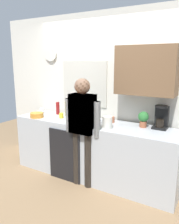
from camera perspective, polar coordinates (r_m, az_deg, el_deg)
name	(u,v)px	position (r m, az deg, el deg)	size (l,w,h in m)	color
ground_plane	(83,184)	(3.65, -1.65, -17.53)	(8.00, 8.00, 0.00)	#8C6D4C
kitchen_counter	(93,150)	(3.68, 0.84, -9.41)	(2.66, 0.64, 0.90)	#B2B7BC
dishwasher_panel	(64,156)	(3.60, -6.28, -10.77)	(0.56, 0.02, 0.81)	black
back_wall_assembly	(110,90)	(3.75, 5.16, 5.37)	(4.26, 0.42, 2.60)	silver
coffee_maker	(161,118)	(3.36, 17.42, -1.43)	(0.20, 0.20, 0.33)	black
bottle_dark_sauce	(79,111)	(3.90, -2.61, 0.21)	(0.06, 0.06, 0.18)	black
bottle_amber_beer	(97,115)	(3.50, 1.92, -0.81)	(0.06, 0.06, 0.23)	brown
bottle_red_vinegar	(58,108)	(4.09, -7.91, 0.96)	(0.06, 0.06, 0.22)	maroon
bottle_olive_oil	(67,109)	(3.92, -5.67, 0.75)	(0.06, 0.06, 0.25)	olive
bottle_green_wine	(85,112)	(3.53, -1.07, -0.10)	(0.07, 0.07, 0.30)	#195923
bottle_clear_soda	(87,115)	(3.39, -0.70, -0.84)	(0.09, 0.09, 0.28)	#2D8C33
cup_yellow_cup	(61,116)	(3.82, -7.04, -0.88)	(0.07, 0.07, 0.09)	yellow
cup_terracotta_mug	(112,120)	(3.54, 5.61, -1.88)	(0.08, 0.08, 0.09)	#B26647
cup_white_mug	(42,111)	(4.22, -11.77, 0.32)	(0.08, 0.08, 0.10)	white
mixing_bowl	(37,115)	(3.93, -12.99, -0.76)	(0.22, 0.22, 0.08)	orange
potted_plant	(143,118)	(3.34, 13.28, -1.53)	(0.15, 0.15, 0.23)	#9E5638
storage_canister	(107,122)	(3.23, 4.46, -2.56)	(0.14, 0.14, 0.17)	silver
person_at_sink	(82,124)	(3.27, -1.76, -3.03)	(0.57, 0.22, 1.60)	black
person_guest	(82,124)	(3.27, -1.76, -3.03)	(0.57, 0.22, 1.60)	brown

